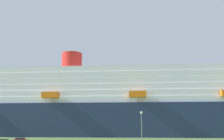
% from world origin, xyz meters
% --- Properties ---
extents(cruise_ship, '(281.94, 55.89, 51.78)m').
position_xyz_m(cruise_ship, '(13.49, 71.65, 14.66)').
color(cruise_ship, '#1E2D4C').
rests_on(cruise_ship, ground_plane).
extents(street_lamp, '(0.56, 0.56, 8.73)m').
position_xyz_m(street_lamp, '(18.39, -6.68, 5.62)').
color(street_lamp, slate).
rests_on(street_lamp, ground_plane).
extents(parked_car_red_hatchback, '(4.60, 2.17, 1.58)m').
position_xyz_m(parked_car_red_hatchback, '(-23.11, 15.44, 0.83)').
color(parked_car_red_hatchback, red).
rests_on(parked_car_red_hatchback, ground_plane).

